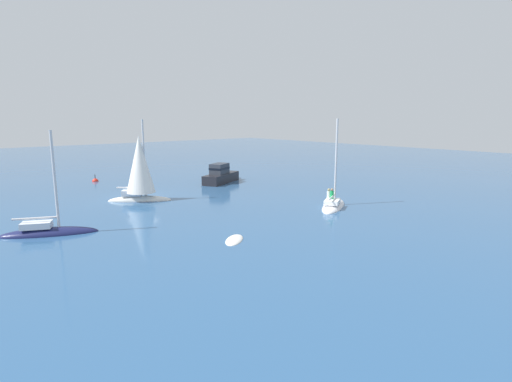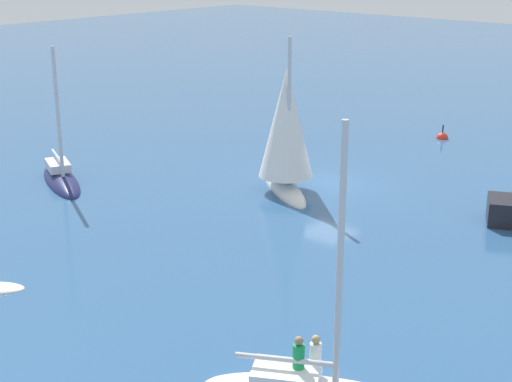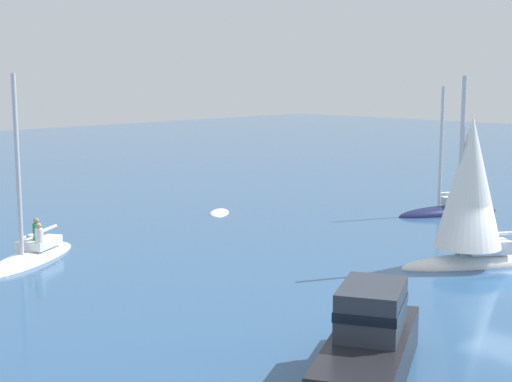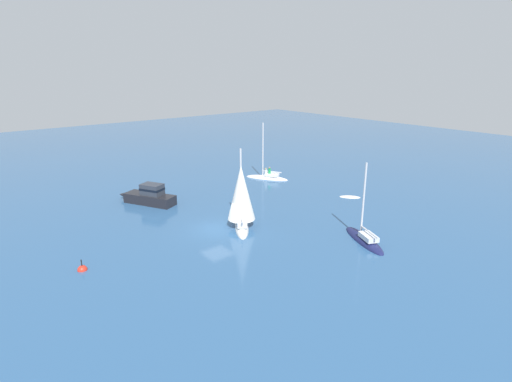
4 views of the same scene
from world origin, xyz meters
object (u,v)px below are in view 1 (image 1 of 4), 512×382
Objects in this scene: sloop at (140,171)px; channel_buoy at (95,181)px; launch at (222,175)px; sailboat at (49,232)px; sailboat_1 at (333,205)px; dinghy at (234,240)px.

channel_buoy is at bearing 121.85° from sloop.
channel_buoy is (0.71, 14.27, -2.76)m from sloop.
channel_buoy is (-11.18, 10.40, -0.85)m from launch.
sailboat reaches higher than channel_buoy.
sailboat is at bearing 178.62° from launch.
sailboat_1 is (20.79, -6.82, 0.03)m from sailboat.
sailboat_1 is at bearing -31.33° from dinghy.
sailboat is at bearing -116.02° from channel_buoy.
sloop is (-11.89, -3.87, 1.91)m from launch.
sloop is 15.44m from dinghy.
sloop is at bearing 46.00° from dinghy.
channel_buoy is at bearing 46.04° from dinghy.
dinghy is at bearing -58.24° from sloop.
sloop reaches higher than launch.
sloop is 14.55m from channel_buoy.
launch is 5.93× the size of channel_buoy.
launch is 16.95m from sailboat_1.
channel_buoy is (10.02, 20.52, -0.14)m from sailboat.
launch is 0.90× the size of sloop.
sloop is 6.57× the size of channel_buoy.
channel_buoy reaches higher than dinghy.
sloop is at bearing 101.69° from sailboat_1.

